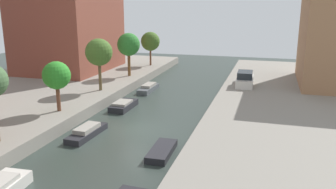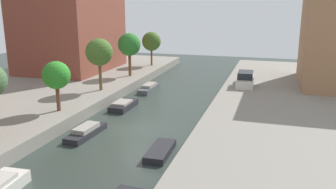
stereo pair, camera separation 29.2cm
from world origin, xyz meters
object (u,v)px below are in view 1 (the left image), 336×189
street_tree_5 (150,41)px  moored_boat_left_2 (87,132)px  street_tree_4 (129,45)px  moored_boat_left_3 (123,105)px  street_tree_2 (57,76)px  moored_boat_left_4 (148,88)px  parked_car (245,79)px  street_tree_3 (99,53)px  moored_boat_right_2 (162,151)px

street_tree_5 → moored_boat_left_2: 26.22m
street_tree_4 → moored_boat_left_3: 11.70m
street_tree_2 → moored_boat_left_4: size_ratio=0.99×
moored_boat_left_3 → moored_boat_left_4: bearing=90.3°
parked_car → moored_boat_left_2: (-10.36, -16.33, -1.32)m
parked_car → street_tree_3: bearing=-155.4°
street_tree_2 → moored_boat_right_2: (10.21, -3.84, -3.76)m
street_tree_3 → moored_boat_left_3: bearing=-34.2°
street_tree_2 → moored_boat_left_2: size_ratio=0.98×
moored_boat_left_4 → moored_boat_right_2: (6.66, -16.20, -0.11)m
street_tree_5 → moored_boat_right_2: street_tree_5 is taller
street_tree_2 → moored_boat_left_3: street_tree_2 is taller
street_tree_4 → parked_car: 14.57m
parked_car → moored_boat_left_2: parked_car is taller
street_tree_3 → street_tree_4: (0.00, 7.76, -0.08)m
street_tree_3 → moored_boat_left_4: size_ratio=1.26×
street_tree_2 → moored_boat_left_3: size_ratio=1.13×
parked_car → moored_boat_left_4: bearing=-171.0°
street_tree_2 → street_tree_3: size_ratio=0.78×
parked_car → street_tree_4: bearing=174.9°
street_tree_2 → street_tree_4: 15.34m
street_tree_3 → street_tree_4: bearing=90.0°
moored_boat_left_4 → street_tree_3: bearing=-126.4°
street_tree_2 → moored_boat_right_2: bearing=-20.6°
moored_boat_left_3 → moored_boat_left_4: moored_boat_left_4 is taller
street_tree_2 → street_tree_5: street_tree_5 is taller
moored_boat_left_2 → moored_boat_left_3: 7.40m
moored_boat_left_2 → parked_car: bearing=57.6°
street_tree_2 → moored_boat_left_3: (3.58, 5.13, -3.66)m
parked_car → street_tree_2: bearing=-135.2°
street_tree_2 → street_tree_5: bearing=90.0°
parked_car → moored_boat_left_3: (-10.58, -8.93, -1.32)m
street_tree_3 → parked_car: size_ratio=1.14×
street_tree_3 → moored_boat_right_2: 16.00m
moored_boat_left_2 → street_tree_2: bearing=149.1°
street_tree_2 → parked_car: size_ratio=0.89×
street_tree_5 → moored_boat_left_4: (3.54, -10.98, -4.09)m
street_tree_3 → moored_boat_left_3: (3.58, -2.43, -4.58)m
street_tree_3 → moored_boat_left_4: street_tree_3 is taller
street_tree_5 → moored_boat_left_2: bearing=-81.6°
street_tree_2 → moored_boat_left_4: (3.54, 12.37, -3.65)m
parked_car → moored_boat_left_4: (-10.62, -1.69, -1.31)m
street_tree_5 → parked_car: bearing=-33.3°
street_tree_3 → parked_car: (14.16, 6.50, -3.25)m
moored_boat_left_2 → moored_boat_left_4: 14.64m
moored_boat_left_4 → street_tree_5: bearing=107.9°
moored_boat_left_2 → moored_boat_left_4: bearing=91.0°
moored_boat_left_3 → street_tree_2: bearing=-124.9°
street_tree_4 → moored_boat_right_2: (10.21, -19.16, -4.60)m
street_tree_4 → moored_boat_right_2: street_tree_4 is taller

